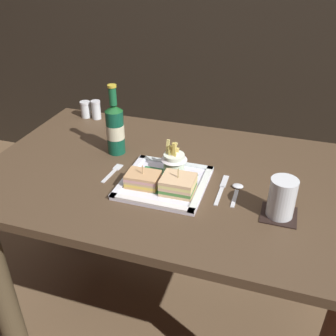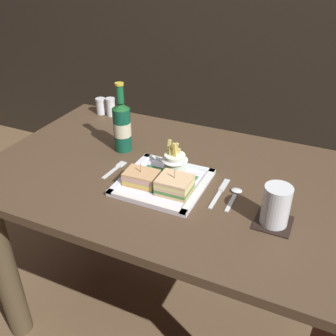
# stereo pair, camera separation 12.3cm
# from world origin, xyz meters

# --- Properties ---
(ground_plane) EXTENTS (6.00, 6.00, 0.00)m
(ground_plane) POSITION_xyz_m (0.00, 0.00, 0.00)
(ground_plane) COLOR brown
(dining_table) EXTENTS (1.28, 0.79, 0.74)m
(dining_table) POSITION_xyz_m (0.00, 0.00, 0.57)
(dining_table) COLOR #4A3726
(dining_table) RESTS_ON ground_plane
(square_plate) EXTENTS (0.26, 0.26, 0.02)m
(square_plate) POSITION_xyz_m (-0.00, -0.07, 0.74)
(square_plate) COLOR white
(square_plate) RESTS_ON dining_table
(sandwich_half_left) EXTENTS (0.11, 0.08, 0.07)m
(sandwich_half_left) POSITION_xyz_m (-0.06, -0.11, 0.77)
(sandwich_half_left) COLOR tan
(sandwich_half_left) RESTS_ON square_plate
(sandwich_half_right) EXTENTS (0.10, 0.09, 0.08)m
(sandwich_half_right) POSITION_xyz_m (0.06, -0.11, 0.77)
(sandwich_half_right) COLOR #DDB982
(sandwich_half_right) RESTS_ON square_plate
(fries_cup) EXTENTS (0.09, 0.09, 0.12)m
(fries_cup) POSITION_xyz_m (0.01, -0.01, 0.80)
(fries_cup) COLOR silver
(fries_cup) RESTS_ON square_plate
(beer_bottle) EXTENTS (0.06, 0.06, 0.26)m
(beer_bottle) POSITION_xyz_m (-0.24, 0.08, 0.84)
(beer_bottle) COLOR #104C36
(beer_bottle) RESTS_ON dining_table
(drink_coaster) EXTENTS (0.10, 0.10, 0.00)m
(drink_coaster) POSITION_xyz_m (0.36, -0.13, 0.74)
(drink_coaster) COLOR black
(drink_coaster) RESTS_ON dining_table
(water_glass) EXTENTS (0.08, 0.08, 0.12)m
(water_glass) POSITION_xyz_m (0.36, -0.13, 0.79)
(water_glass) COLOR silver
(water_glass) RESTS_ON dining_table
(fork) EXTENTS (0.03, 0.12, 0.00)m
(fork) POSITION_xyz_m (-0.19, -0.06, 0.74)
(fork) COLOR silver
(fork) RESTS_ON dining_table
(knife) EXTENTS (0.02, 0.17, 0.00)m
(knife) POSITION_xyz_m (0.18, -0.04, 0.74)
(knife) COLOR silver
(knife) RESTS_ON dining_table
(spoon) EXTENTS (0.04, 0.12, 0.01)m
(spoon) POSITION_xyz_m (0.23, -0.04, 0.74)
(spoon) COLOR silver
(spoon) RESTS_ON dining_table
(salt_shaker) EXTENTS (0.04, 0.04, 0.07)m
(salt_shaker) POSITION_xyz_m (-0.50, 0.33, 0.77)
(salt_shaker) COLOR silver
(salt_shaker) RESTS_ON dining_table
(pepper_shaker) EXTENTS (0.04, 0.04, 0.08)m
(pepper_shaker) POSITION_xyz_m (-0.45, 0.33, 0.77)
(pepper_shaker) COLOR silver
(pepper_shaker) RESTS_ON dining_table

